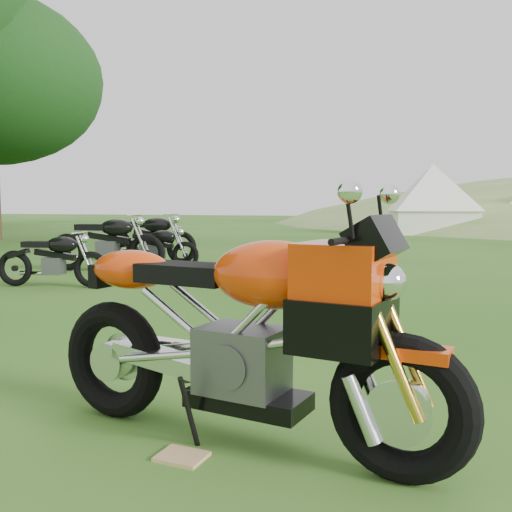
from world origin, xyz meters
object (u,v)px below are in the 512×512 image
at_px(vintage_moto_a, 52,258).
at_px(vintage_moto_d, 149,237).
at_px(vintage_moto_c, 156,246).
at_px(sport_motorcycle, 238,316).
at_px(vintage_moto_b, 106,241).
at_px(plywood_board, 182,456).
at_px(tent_left, 433,201).

bearing_deg(vintage_moto_a, vintage_moto_d, 85.17).
bearing_deg(vintage_moto_c, vintage_moto_a, -103.36).
distance_m(sport_motorcycle, vintage_moto_c, 8.28).
distance_m(vintage_moto_b, vintage_moto_c, 0.96).
height_order(vintage_moto_a, vintage_moto_b, vintage_moto_b).
xyz_separation_m(plywood_board, tent_left, (-0.03, 23.11, 1.40)).
bearing_deg(vintage_moto_c, plywood_board, -68.82).
relative_size(vintage_moto_b, vintage_moto_c, 1.30).
xyz_separation_m(vintage_moto_d, tent_left, (4.93, 15.03, 0.85)).
bearing_deg(vintage_moto_b, plywood_board, -63.83).
xyz_separation_m(plywood_board, vintage_moto_c, (-4.29, 7.21, 0.42)).
height_order(sport_motorcycle, vintage_moto_b, sport_motorcycle).
xyz_separation_m(vintage_moto_c, tent_left, (4.26, 15.90, 0.98)).
xyz_separation_m(sport_motorcycle, vintage_moto_a, (-4.67, 4.25, -0.22)).
xyz_separation_m(sport_motorcycle, vintage_moto_c, (-4.49, 6.96, -0.23)).
bearing_deg(vintage_moto_d, sport_motorcycle, -56.28).
bearing_deg(tent_left, vintage_moto_b, -119.66).
height_order(vintage_moto_b, tent_left, tent_left).
xyz_separation_m(plywood_board, vintage_moto_a, (-4.47, 4.50, 0.43)).
relative_size(vintage_moto_c, tent_left, 0.50).
bearing_deg(vintage_moto_c, vintage_moto_b, -139.28).
relative_size(sport_motorcycle, vintage_moto_b, 1.03).
relative_size(vintage_moto_b, vintage_moto_d, 1.01).
height_order(vintage_moto_a, tent_left, tent_left).
xyz_separation_m(vintage_moto_c, vintage_moto_d, (-0.67, 0.87, 0.13)).
bearing_deg(vintage_moto_b, tent_left, 62.77).
height_order(sport_motorcycle, vintage_moto_a, sport_motorcycle).
distance_m(plywood_board, vintage_moto_c, 8.40).
bearing_deg(vintage_moto_d, vintage_moto_a, -81.87).
bearing_deg(sport_motorcycle, vintage_moto_b, 137.67).
bearing_deg(vintage_moto_a, plywood_board, -57.76).
xyz_separation_m(vintage_moto_a, vintage_moto_c, (0.18, 2.71, -0.01)).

